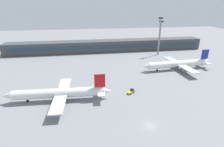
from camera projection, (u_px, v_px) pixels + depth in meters
ground_plane at (122, 78)px, 94.21m from camera, size 400.00×400.00×0.00m
terminal_building at (107, 46)px, 145.89m from camera, size 158.40×12.13×9.00m
airplane_near at (58, 93)px, 71.39m from camera, size 43.43×30.28×10.73m
airplane_mid at (178, 64)px, 105.53m from camera, size 45.46×31.71×11.23m
baggage_tug_yellow at (131, 91)px, 78.20m from camera, size 3.79×3.35×1.75m
floodlight_tower_west at (160, 35)px, 132.29m from camera, size 3.20×0.80×25.40m
floodlight_tower_east at (159, 34)px, 131.07m from camera, size 3.20×0.80×27.87m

